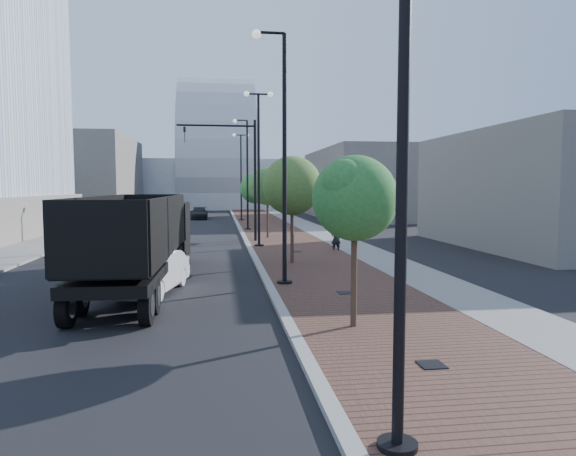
{
  "coord_description": "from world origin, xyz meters",
  "views": [
    {
      "loc": [
        -1.78,
        -8.41,
        3.68
      ],
      "look_at": [
        1.0,
        12.0,
        2.0
      ],
      "focal_mm": 31.72,
      "sensor_mm": 36.0,
      "label": 1
    }
  ],
  "objects": [
    {
      "name": "traffic_mast",
      "position": [
        -0.3,
        25.0,
        4.98
      ],
      "size": [
        5.09,
        0.2,
        8.0
      ],
      "color": "black",
      "rests_on": "ground"
    },
    {
      "name": "tree_2",
      "position": [
        1.65,
        27.02,
        3.69
      ],
      "size": [
        2.62,
        2.62,
        5.01
      ],
      "color": "#382619",
      "rests_on": "ground"
    },
    {
      "name": "west_sidewalk",
      "position": [
        -13.0,
        40.0,
        0.06
      ],
      "size": [
        4.0,
        140.0,
        0.12
      ],
      "primitive_type": "cube",
      "color": "slate",
      "rests_on": "ground"
    },
    {
      "name": "white_sedan",
      "position": [
        -4.11,
        9.4,
        0.71
      ],
      "size": [
        2.38,
        4.56,
        1.43
      ],
      "primitive_type": "imported",
      "rotation": [
        0.0,
        0.0,
        -0.21
      ],
      "color": "silver",
      "rests_on": "ground"
    },
    {
      "name": "pedestrian",
      "position": [
        4.7,
        19.29,
        0.78
      ],
      "size": [
        0.62,
        0.45,
        1.56
      ],
      "primitive_type": "imported",
      "rotation": [
        0.0,
        0.0,
        3.29
      ],
      "color": "black",
      "rests_on": "ground"
    },
    {
      "name": "utility_cover_2",
      "position": [
        2.4,
        19.0,
        0.13
      ],
      "size": [
        0.5,
        0.5,
        0.02
      ],
      "primitive_type": "cube",
      "color": "black",
      "rests_on": "sidewalk"
    },
    {
      "name": "utility_cover_1",
      "position": [
        2.4,
        8.0,
        0.13
      ],
      "size": [
        0.5,
        0.5,
        0.02
      ],
      "primitive_type": "cube",
      "color": "black",
      "rests_on": "sidewalk"
    },
    {
      "name": "tree_0",
      "position": [
        1.65,
        4.02,
        3.38
      ],
      "size": [
        2.23,
        2.16,
        4.47
      ],
      "color": "#382619",
      "rests_on": "ground"
    },
    {
      "name": "curb",
      "position": [
        0.0,
        40.0,
        0.07
      ],
      "size": [
        0.3,
        140.0,
        0.14
      ],
      "primitive_type": "cube",
      "color": "gray",
      "rests_on": "ground"
    },
    {
      "name": "ground",
      "position": [
        0.0,
        0.0,
        0.0
      ],
      "size": [
        220.0,
        220.0,
        0.0
      ],
      "primitive_type": "plane",
      "color": "black"
    },
    {
      "name": "commercial_block_ne",
      "position": [
        16.0,
        50.0,
        4.0
      ],
      "size": [
        12.0,
        22.0,
        8.0
      ],
      "primitive_type": "cube",
      "color": "#65605A",
      "rests_on": "ground"
    },
    {
      "name": "tree_3",
      "position": [
        1.65,
        39.02,
        3.52
      ],
      "size": [
        2.83,
        2.83,
        4.94
      ],
      "color": "#382619",
      "rests_on": "ground"
    },
    {
      "name": "streetlight_2",
      "position": [
        0.6,
        22.0,
        4.82
      ],
      "size": [
        1.72,
        0.56,
        9.28
      ],
      "color": "black",
      "rests_on": "ground"
    },
    {
      "name": "streetlight_1",
      "position": [
        0.49,
        10.0,
        4.34
      ],
      "size": [
        1.44,
        0.56,
        9.21
      ],
      "color": "black",
      "rests_on": "ground"
    },
    {
      "name": "commercial_block_nw",
      "position": [
        -20.0,
        60.0,
        5.0
      ],
      "size": [
        14.0,
        20.0,
        10.0
      ],
      "primitive_type": "cube",
      "color": "#605C57",
      "rests_on": "ground"
    },
    {
      "name": "dark_car_mid",
      "position": [
        -7.76,
        31.01,
        0.68
      ],
      "size": [
        3.74,
        5.38,
        1.36
      ],
      "primitive_type": "imported",
      "rotation": [
        0.0,
        0.0,
        0.33
      ],
      "color": "black",
      "rests_on": "ground"
    },
    {
      "name": "dump_truck",
      "position": [
        -4.54,
        12.72,
        1.42
      ],
      "size": [
        2.82,
        13.4,
        3.36
      ],
      "rotation": [
        0.0,
        0.0,
        -0.03
      ],
      "color": "black",
      "rests_on": "ground"
    },
    {
      "name": "convention_center",
      "position": [
        -2.0,
        85.0,
        6.0
      ],
      "size": [
        50.0,
        30.0,
        50.0
      ],
      "color": "#9FA3A8",
      "rests_on": "ground"
    },
    {
      "name": "dark_car_far",
      "position": [
        -4.0,
        50.16,
        0.67
      ],
      "size": [
        1.92,
        4.65,
        1.35
      ],
      "primitive_type": "imported",
      "rotation": [
        0.0,
        0.0,
        0.01
      ],
      "color": "black",
      "rests_on": "ground"
    },
    {
      "name": "commercial_block_e",
      "position": [
        18.0,
        20.0,
        3.5
      ],
      "size": [
        10.0,
        16.0,
        7.0
      ],
      "primitive_type": "cube",
      "color": "slate",
      "rests_on": "ground"
    },
    {
      "name": "sidewalk",
      "position": [
        3.5,
        40.0,
        0.06
      ],
      "size": [
        7.0,
        140.0,
        0.12
      ],
      "primitive_type": "cube",
      "color": "#4C2D23",
      "rests_on": "ground"
    },
    {
      "name": "streetlight_0",
      "position": [
        0.6,
        -2.0,
        4.82
      ],
      "size": [
        1.72,
        0.56,
        9.28
      ],
      "color": "black",
      "rests_on": "ground"
    },
    {
      "name": "streetlight_4",
      "position": [
        0.6,
        46.0,
        4.82
      ],
      "size": [
        1.72,
        0.56,
        9.28
      ],
      "color": "black",
      "rests_on": "ground"
    },
    {
      "name": "streetlight_3",
      "position": [
        0.49,
        34.0,
        4.34
      ],
      "size": [
        1.44,
        0.56,
        9.21
      ],
      "color": "black",
      "rests_on": "ground"
    },
    {
      "name": "concrete_strip",
      "position": [
        6.2,
        40.0,
        0.07
      ],
      "size": [
        2.4,
        140.0,
        0.13
      ],
      "primitive_type": "cube",
      "color": "slate",
      "rests_on": "ground"
    },
    {
      "name": "utility_cover_0",
      "position": [
        2.4,
        1.0,
        0.13
      ],
      "size": [
        0.5,
        0.5,
        0.02
      ],
      "primitive_type": "cube",
      "color": "black",
      "rests_on": "sidewalk"
    },
    {
      "name": "tree_1",
      "position": [
        1.65,
        15.02,
        3.72
      ],
      "size": [
        2.75,
        2.75,
        5.1
      ],
      "color": "#382619",
      "rests_on": "ground"
    }
  ]
}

